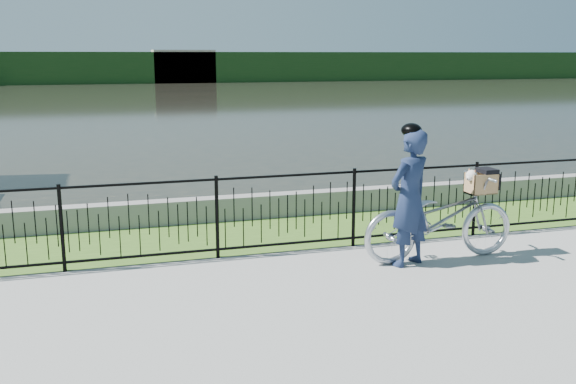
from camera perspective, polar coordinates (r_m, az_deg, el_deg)
name	(u,v)px	position (r m, az deg, el deg)	size (l,w,h in m)	color
ground	(326,290)	(7.71, 3.37, -8.72)	(120.00, 120.00, 0.00)	gray
grass_strip	(269,233)	(10.07, -1.66, -3.65)	(60.00, 2.00, 0.01)	#426A21
water	(140,101)	(39.94, -13.04, 7.88)	(120.00, 120.00, 0.00)	#28271E
quay_wall	(254,207)	(10.96, -3.01, -1.30)	(60.00, 0.30, 0.40)	gray
fence	(288,212)	(8.99, -0.04, -1.81)	(14.00, 0.06, 1.15)	black
far_treeline	(121,67)	(66.83, -14.63, 10.67)	(120.00, 6.00, 3.00)	#1D4018
far_building_right	(184,66)	(65.83, -9.27, 10.97)	(6.00, 3.00, 3.20)	#AA9F88
bicycle_rig	(440,218)	(8.90, 13.36, -2.24)	(2.19, 0.76, 1.24)	#ADB1B9
cyclist	(409,196)	(8.51, 10.75, -0.39)	(0.78, 0.66, 1.88)	#16223F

